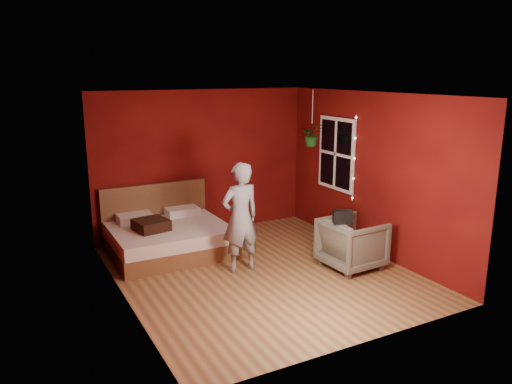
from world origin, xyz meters
name	(u,v)px	position (x,y,z in m)	size (l,w,h in m)	color
floor	(262,272)	(0.00, 0.00, 0.00)	(4.50, 4.50, 0.00)	olive
room_walls	(262,161)	(0.00, 0.00, 1.68)	(4.04, 4.54, 2.62)	maroon
window	(336,154)	(1.97, 0.90, 1.50)	(0.05, 0.97, 1.27)	white
fairy_lights	(354,159)	(1.94, 0.38, 1.50)	(0.04, 0.04, 1.45)	silver
bed	(168,236)	(-0.95, 1.50, 0.27)	(1.85, 1.57, 1.02)	brown
person	(240,217)	(-0.23, 0.24, 0.82)	(0.60, 0.39, 1.64)	gray
armchair	(352,243)	(1.30, -0.45, 0.38)	(0.81, 0.84, 0.76)	#5D5A49
handbag	(342,217)	(1.04, -0.53, 0.86)	(0.27, 0.13, 0.19)	black
throw_pillow	(151,225)	(-1.26, 1.35, 0.55)	(0.48, 0.48, 0.17)	black
hanging_plant	(312,135)	(1.62, 1.16, 1.82)	(0.36, 0.31, 0.97)	silver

